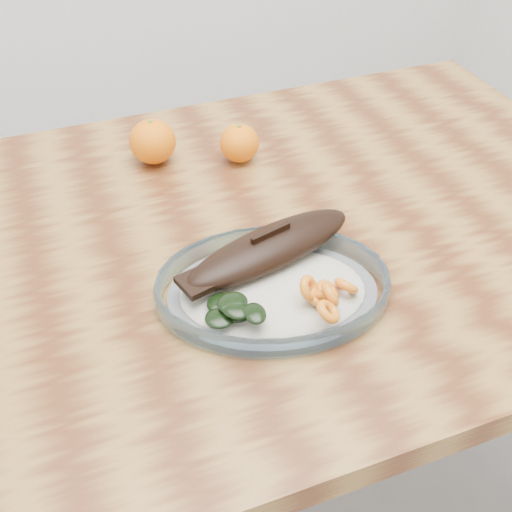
% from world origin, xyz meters
% --- Properties ---
extents(ground, '(3.00, 3.00, 0.00)m').
position_xyz_m(ground, '(0.00, 0.00, 0.00)').
color(ground, slate).
rests_on(ground, ground).
extents(dining_table, '(1.20, 0.80, 0.75)m').
position_xyz_m(dining_table, '(0.00, 0.00, 0.65)').
color(dining_table, '#572C14').
rests_on(dining_table, ground).
extents(plated_meal, '(0.65, 0.65, 0.08)m').
position_xyz_m(plated_meal, '(-0.04, -0.14, 0.77)').
color(plated_meal, white).
rests_on(plated_meal, dining_table).
extents(orange_left, '(0.08, 0.08, 0.08)m').
position_xyz_m(orange_left, '(-0.10, 0.23, 0.79)').
color(orange_left, orange).
rests_on(orange_left, dining_table).
extents(orange_right, '(0.07, 0.07, 0.07)m').
position_xyz_m(orange_right, '(0.03, 0.18, 0.78)').
color(orange_right, orange).
rests_on(orange_right, dining_table).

